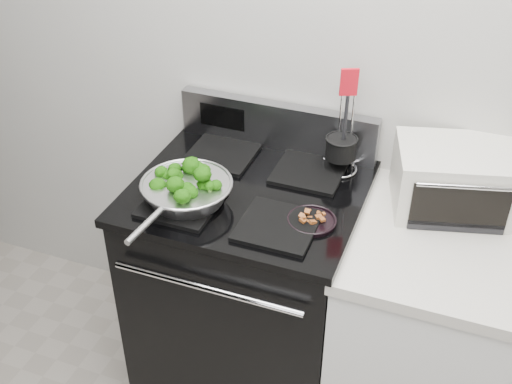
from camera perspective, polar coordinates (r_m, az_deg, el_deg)
The scene contains 8 objects.
back_wall at distance 2.24m, azimuth 9.80°, elevation 11.90°, with size 4.00×0.02×2.70m, color beige.
gas_range at distance 2.50m, azimuth -0.63°, elevation -8.41°, with size 0.79×0.69×1.13m.
counter at distance 2.43m, azimuth 14.96°, elevation -12.58°, with size 0.62×0.68×0.92m.
skillet at distance 2.13m, azimuth -6.21°, elevation 0.16°, with size 0.31×0.49×0.07m.
broccoli_pile at distance 2.12m, azimuth -6.20°, elevation 0.60°, with size 0.24×0.24×0.08m, color #0B3204, non-canonical shape.
bacon_plate at distance 2.05m, azimuth 4.98°, elevation -2.32°, with size 0.16×0.16×0.04m.
utensil_holder at distance 2.29m, azimuth 7.53°, elevation 3.43°, with size 0.13×0.13×0.40m.
toaster_oven at distance 2.22m, azimuth 17.14°, elevation 1.12°, with size 0.44×0.38×0.22m.
Camera 1 is at (0.38, -0.29, 2.20)m, focal length 45.00 mm.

